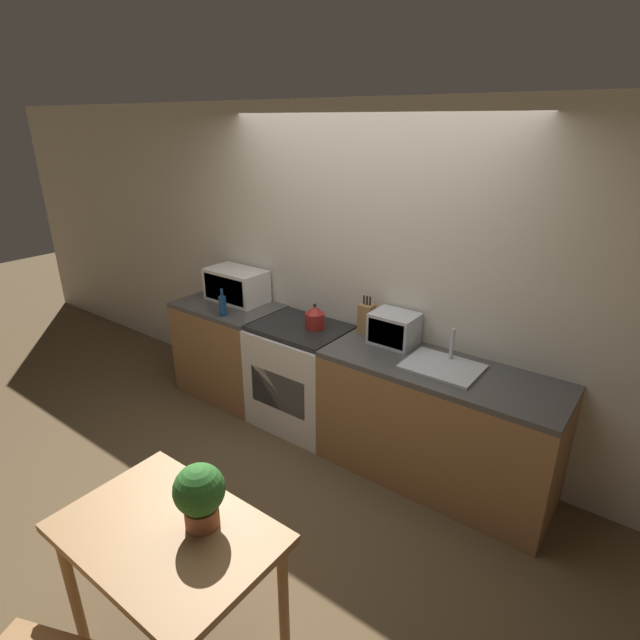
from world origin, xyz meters
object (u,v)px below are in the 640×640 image
Objects in this scene: kettle at (315,317)px; dining_table at (169,547)px; bottle at (223,305)px; toaster_oven at (394,329)px; microwave at (236,285)px; stove_range at (301,376)px.

kettle is 0.21× the size of dining_table.
toaster_oven is at bearing 14.48° from bottle.
dining_table is at bearing -71.06° from kettle.
kettle is 0.38× the size of microwave.
microwave is (-0.85, 0.13, 0.60)m from stove_range.
stove_range is at bearing 17.37° from bottle.
toaster_oven is at bearing 11.84° from stove_range.
dining_table is at bearing -67.70° from stove_range.
kettle is at bearing 17.75° from stove_range.
kettle reaches higher than dining_table.
stove_range is at bearing -8.34° from microwave.
stove_range is 1.63× the size of microwave.
kettle is 0.83m from bottle.
microwave reaches higher than stove_range.
stove_range is 0.89m from bottle.
toaster_oven is at bearing 1.21° from microwave.
stove_range is 2.10m from dining_table.
bottle is 1.48m from toaster_oven.
toaster_oven is at bearing 10.74° from kettle.
stove_range is 3.81× the size of bottle.
dining_table is (0.03, -2.09, -0.36)m from toaster_oven.
kettle is at bearing 17.43° from bottle.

